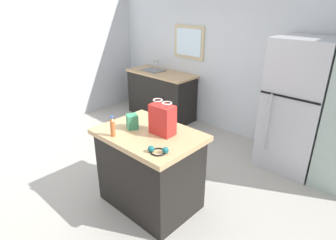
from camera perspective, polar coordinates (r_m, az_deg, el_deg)
The scene contains 10 objects.
ground at distance 3.67m, azimuth -6.99°, elevation -14.81°, with size 6.84×6.84×0.00m, color #ADA89E.
back_wall at distance 4.90m, azimuth 14.79°, elevation 11.93°, with size 5.70×0.13×2.68m.
left_wall at distance 5.49m, azimuth -27.87°, elevation 11.19°, with size 0.10×4.90×2.68m.
kitchen_island at distance 3.28m, azimuth -3.62°, elevation -9.69°, with size 1.11×0.80×0.92m.
refrigerator at distance 4.21m, azimuth 24.35°, elevation 2.50°, with size 0.75×0.76×1.81m.
sink_counter at distance 5.73m, azimuth -1.41°, elevation 5.21°, with size 1.42×0.60×1.10m.
shopping_bag at distance 2.96m, azimuth -1.12°, elevation 0.13°, with size 0.27×0.17×0.37m.
small_box at distance 3.14m, azimuth -7.16°, elevation -0.32°, with size 0.12×0.11×0.16m, color #388E66.
bottle at distance 2.99m, azimuth -11.02°, elevation -1.39°, with size 0.05×0.05×0.23m.
ear_defenders at distance 2.66m, azimuth -1.96°, elevation -6.10°, with size 0.21×0.21×0.06m.
Camera 1 is at (2.26, -1.80, 2.26)m, focal length 30.49 mm.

